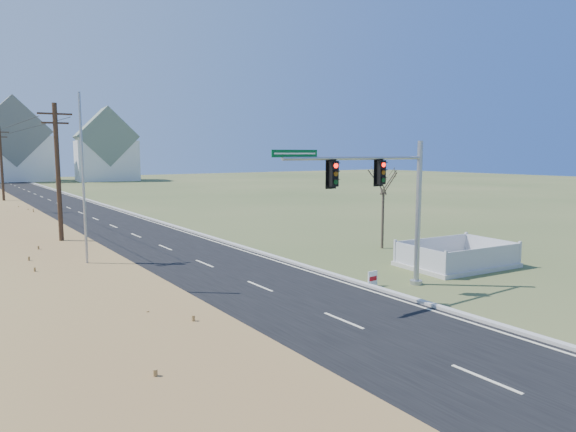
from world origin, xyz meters
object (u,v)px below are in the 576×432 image
object	(u,v)px
open_sign	(373,278)
bare_tree	(384,180)
fence_enclosure	(456,261)
traffic_signal_mast	(391,198)
flagpole	(85,214)

from	to	relation	value
open_sign	bare_tree	bearing A→B (deg)	42.16
fence_enclosure	bare_tree	xyz separation A→B (m)	(0.47, 6.24, 4.25)
traffic_signal_mast	fence_enclosure	distance (m)	7.94
flagpole	bare_tree	bearing A→B (deg)	0.22
open_sign	bare_tree	size ratio (longest dim) A/B	0.13
fence_enclosure	flagpole	xyz separation A→B (m)	(-18.14, 6.17, 3.28)
open_sign	flagpole	world-z (taller)	flagpole
flagpole	bare_tree	size ratio (longest dim) A/B	1.58
traffic_signal_mast	bare_tree	xyz separation A→B (m)	(7.19, 7.71, 0.31)
bare_tree	open_sign	bearing A→B (deg)	-137.22
fence_enclosure	flagpole	distance (m)	19.43
fence_enclosure	bare_tree	distance (m)	7.57
traffic_signal_mast	bare_tree	size ratio (longest dim) A/B	1.52
fence_enclosure	open_sign	xyz separation A→B (m)	(-6.88, -0.55, 0.11)
bare_tree	fence_enclosure	bearing A→B (deg)	-94.28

